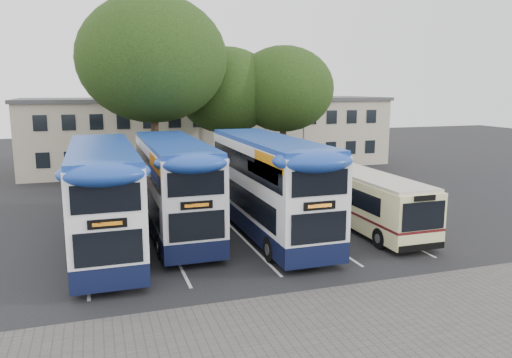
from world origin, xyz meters
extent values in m
plane|color=black|center=(0.00, 0.00, 0.00)|extent=(120.00, 120.00, 0.00)
cube|color=#595654|center=(-2.00, -5.00, 0.01)|extent=(40.00, 6.00, 0.01)
cube|color=silver|center=(-10.75, 5.00, 0.01)|extent=(0.12, 11.00, 0.01)
cube|color=silver|center=(-7.25, 5.00, 0.01)|extent=(0.12, 11.00, 0.01)
cube|color=silver|center=(-3.75, 5.00, 0.01)|extent=(0.12, 11.00, 0.01)
cube|color=silver|center=(-0.25, 5.00, 0.01)|extent=(0.12, 11.00, 0.01)
cube|color=silver|center=(3.25, 5.00, 0.01)|extent=(0.12, 11.00, 0.01)
cube|color=beige|center=(0.00, 27.00, 3.00)|extent=(32.00, 8.00, 6.00)
cube|color=#4C4C4F|center=(0.00, 27.00, 6.05)|extent=(32.40, 8.40, 0.30)
cube|color=black|center=(0.00, 22.98, 1.70)|extent=(30.00, 0.06, 1.20)
cube|color=black|center=(0.00, 22.98, 4.50)|extent=(30.00, 0.06, 1.20)
cylinder|color=gray|center=(6.00, 20.00, 4.50)|extent=(0.14, 0.14, 9.00)
cube|color=gray|center=(6.00, 20.00, 9.00)|extent=(0.12, 0.80, 0.12)
cube|color=gray|center=(6.00, 19.60, 8.95)|extent=(0.25, 0.50, 0.12)
cylinder|color=black|center=(-6.39, 16.08, 3.28)|extent=(0.50, 0.50, 6.56)
ellipsoid|color=black|center=(-6.39, 16.08, 8.92)|extent=(9.62, 9.62, 8.18)
cylinder|color=black|center=(-0.79, 18.66, 2.53)|extent=(0.50, 0.50, 5.07)
ellipsoid|color=black|center=(-0.79, 18.66, 6.89)|extent=(7.42, 7.42, 6.30)
cylinder|color=black|center=(3.17, 17.34, 2.57)|extent=(0.50, 0.50, 5.15)
ellipsoid|color=black|center=(3.17, 17.34, 7.00)|extent=(7.35, 7.35, 6.25)
cube|color=#0E1433|center=(-10.01, 4.90, 0.74)|extent=(2.65, 11.14, 0.85)
cube|color=white|center=(-10.01, 4.90, 2.81)|extent=(2.65, 11.14, 3.29)
cube|color=#1A3FA1|center=(-10.01, 4.90, 4.51)|extent=(2.60, 10.92, 0.32)
cube|color=black|center=(-10.01, 5.22, 1.91)|extent=(2.69, 9.87, 1.06)
cube|color=black|center=(-10.01, 4.90, 3.55)|extent=(2.69, 10.50, 0.95)
cube|color=orange|center=(-8.68, 1.24, 4.14)|extent=(0.02, 3.39, 0.58)
cube|color=black|center=(-10.01, -0.70, 2.71)|extent=(1.27, 0.06, 0.32)
cylinder|color=black|center=(-11.21, 8.13, 0.53)|extent=(0.32, 1.06, 1.06)
cylinder|color=black|center=(-8.81, 8.13, 0.53)|extent=(0.32, 1.06, 1.06)
cylinder|color=black|center=(-11.21, 1.24, 0.53)|extent=(0.32, 1.06, 1.06)
cylinder|color=black|center=(-8.81, 1.24, 0.53)|extent=(0.32, 1.06, 1.06)
cube|color=red|center=(-8.67, 6.22, 3.55)|extent=(0.02, 4.24, 0.90)
cube|color=#0E1433|center=(-6.66, 6.65, 0.73)|extent=(2.62, 10.98, 0.84)
cube|color=white|center=(-6.66, 6.65, 2.77)|extent=(2.62, 10.98, 3.24)
cube|color=#1A3FA1|center=(-6.66, 6.65, 4.45)|extent=(2.56, 10.76, 0.31)
cube|color=black|center=(-6.66, 6.97, 1.88)|extent=(2.66, 9.73, 1.05)
cube|color=black|center=(-6.66, 6.65, 3.50)|extent=(2.66, 10.36, 0.94)
cube|color=orange|center=(-5.34, 3.04, 4.08)|extent=(0.02, 3.35, 0.58)
cube|color=black|center=(-6.66, 1.13, 2.67)|extent=(1.26, 0.06, 0.31)
cylinder|color=black|center=(-7.84, 9.84, 0.52)|extent=(0.31, 1.05, 1.05)
cylinder|color=black|center=(-5.48, 9.84, 0.52)|extent=(0.31, 1.05, 1.05)
cylinder|color=black|center=(-7.84, 3.04, 0.52)|extent=(0.31, 1.05, 1.05)
cylinder|color=black|center=(-5.48, 3.04, 0.52)|extent=(0.31, 1.05, 1.05)
cube|color=#0E1433|center=(-2.36, 4.95, 0.76)|extent=(2.70, 11.35, 0.86)
cube|color=white|center=(-2.36, 4.95, 2.87)|extent=(2.70, 11.35, 3.35)
cube|color=#1A3FA1|center=(-2.36, 4.95, 4.60)|extent=(2.65, 11.13, 0.32)
cube|color=black|center=(-2.36, 5.27, 1.95)|extent=(2.74, 10.05, 1.08)
cube|color=black|center=(-2.36, 4.95, 3.62)|extent=(2.74, 10.70, 0.97)
cube|color=orange|center=(-1.00, 1.22, 4.22)|extent=(0.02, 3.46, 0.59)
cube|color=black|center=(-2.36, -0.76, 2.76)|extent=(1.30, 0.06, 0.32)
cylinder|color=black|center=(-3.58, 8.24, 0.54)|extent=(0.32, 1.08, 1.08)
cylinder|color=black|center=(-1.14, 8.24, 0.54)|extent=(0.32, 1.08, 1.08)
cylinder|color=black|center=(-3.58, 1.22, 0.54)|extent=(0.32, 1.08, 1.08)
cylinder|color=black|center=(-1.14, 1.22, 0.54)|extent=(0.32, 1.08, 1.08)
cube|color=#FFFAAA|center=(2.74, 4.55, 1.49)|extent=(2.36, 9.44, 2.41)
cube|color=beige|center=(2.74, 4.55, 2.74)|extent=(2.26, 9.06, 0.19)
cube|color=black|center=(2.74, 5.02, 1.89)|extent=(2.40, 7.55, 0.85)
cube|color=#5C1215|center=(2.74, 4.55, 1.09)|extent=(2.39, 9.46, 0.11)
cube|color=black|center=(2.74, -0.19, 1.79)|extent=(2.08, 0.06, 1.23)
cylinder|color=black|center=(1.67, 1.34, 0.47)|extent=(0.28, 0.94, 0.94)
cylinder|color=black|center=(3.80, 1.34, 0.47)|extent=(0.28, 0.94, 0.94)
cylinder|color=black|center=(1.67, 7.38, 0.47)|extent=(0.28, 0.94, 0.94)
cylinder|color=black|center=(3.80, 7.38, 0.47)|extent=(0.28, 0.94, 0.94)
camera|label=1|loc=(-10.29, -17.31, 7.14)|focal=35.00mm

